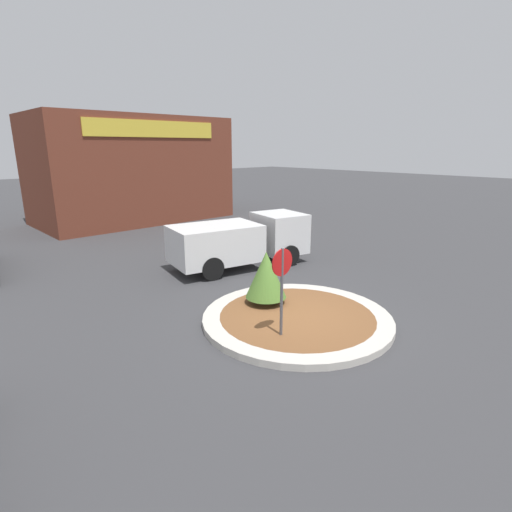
% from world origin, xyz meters
% --- Properties ---
extents(ground_plane, '(120.00, 120.00, 0.00)m').
position_xyz_m(ground_plane, '(0.00, 0.00, 0.00)').
color(ground_plane, '#38383A').
extents(traffic_island, '(5.05, 5.05, 0.18)m').
position_xyz_m(traffic_island, '(0.00, 0.00, 0.09)').
color(traffic_island, '#BCB7AD').
rests_on(traffic_island, ground_plane).
extents(stop_sign, '(0.65, 0.07, 2.32)m').
position_xyz_m(stop_sign, '(-1.15, -0.50, 1.59)').
color(stop_sign, '#4C4C51').
rests_on(stop_sign, ground_plane).
extents(island_shrub, '(1.17, 1.17, 1.52)m').
position_xyz_m(island_shrub, '(0.01, 1.20, 1.03)').
color(island_shrub, brown).
rests_on(island_shrub, traffic_island).
extents(utility_truck, '(5.63, 3.04, 1.94)m').
position_xyz_m(utility_truck, '(2.23, 4.86, 1.06)').
color(utility_truck, silver).
rests_on(utility_truck, ground_plane).
extents(storefront_building, '(11.23, 6.07, 6.28)m').
position_xyz_m(storefront_building, '(4.13, 17.33, 3.14)').
color(storefront_building, brown).
rests_on(storefront_building, ground_plane).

